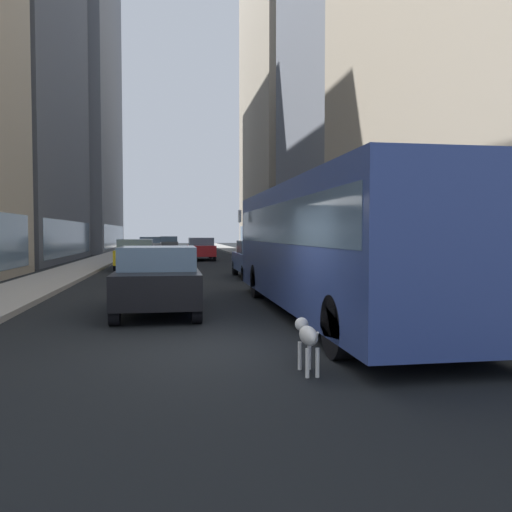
{
  "coord_description": "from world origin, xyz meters",
  "views": [
    {
      "loc": [
        -0.85,
        -8.61,
        1.94
      ],
      "look_at": [
        1.12,
        3.57,
        1.4
      ],
      "focal_mm": 36.32,
      "sensor_mm": 36.0,
      "label": 1
    }
  ],
  "objects_px": {
    "car_black_suv": "(158,279)",
    "car_grey_wagon": "(169,244)",
    "dalmatian_dog": "(307,336)",
    "pedestrian_with_handbag": "(420,270)",
    "car_yellow_taxi": "(136,254)",
    "car_blue_hatchback": "(257,259)",
    "transit_bus": "(329,240)",
    "car_red_coupe": "(201,249)",
    "car_silver_sedan": "(150,246)"
  },
  "relations": [
    {
      "from": "car_blue_hatchback",
      "to": "car_yellow_taxi",
      "type": "height_order",
      "value": "same"
    },
    {
      "from": "car_black_suv",
      "to": "pedestrian_with_handbag",
      "type": "xyz_separation_m",
      "value": [
        6.6,
        -0.58,
        0.19
      ]
    },
    {
      "from": "car_blue_hatchback",
      "to": "car_grey_wagon",
      "type": "relative_size",
      "value": 0.99
    },
    {
      "from": "car_red_coupe",
      "to": "dalmatian_dog",
      "type": "distance_m",
      "value": 30.74
    },
    {
      "from": "car_red_coupe",
      "to": "car_yellow_taxi",
      "type": "distance_m",
      "value": 9.9
    },
    {
      "from": "dalmatian_dog",
      "to": "pedestrian_with_handbag",
      "type": "relative_size",
      "value": 0.57
    },
    {
      "from": "transit_bus",
      "to": "car_yellow_taxi",
      "type": "xyz_separation_m",
      "value": [
        -5.6,
        16.85,
        -0.95
      ]
    },
    {
      "from": "car_red_coupe",
      "to": "car_blue_hatchback",
      "type": "xyz_separation_m",
      "value": [
        1.6,
        -15.35,
        -0.01
      ]
    },
    {
      "from": "car_yellow_taxi",
      "to": "pedestrian_with_handbag",
      "type": "xyz_separation_m",
      "value": [
        8.2,
        -16.27,
        0.19
      ]
    },
    {
      "from": "car_black_suv",
      "to": "car_grey_wagon",
      "type": "relative_size",
      "value": 1.12
    },
    {
      "from": "car_red_coupe",
      "to": "pedestrian_with_handbag",
      "type": "xyz_separation_m",
      "value": [
        4.2,
        -25.33,
        0.19
      ]
    },
    {
      "from": "car_red_coupe",
      "to": "dalmatian_dog",
      "type": "xyz_separation_m",
      "value": [
        -0.2,
        -30.74,
        -0.31
      ]
    },
    {
      "from": "car_grey_wagon",
      "to": "pedestrian_with_handbag",
      "type": "xyz_separation_m",
      "value": [
        6.6,
        -41.78,
        0.19
      ]
    },
    {
      "from": "car_black_suv",
      "to": "dalmatian_dog",
      "type": "distance_m",
      "value": 6.38
    },
    {
      "from": "transit_bus",
      "to": "car_red_coupe",
      "type": "distance_m",
      "value": 25.98
    },
    {
      "from": "car_silver_sedan",
      "to": "car_red_coupe",
      "type": "xyz_separation_m",
      "value": [
        4.0,
        -9.69,
        0.0
      ]
    },
    {
      "from": "pedestrian_with_handbag",
      "to": "car_grey_wagon",
      "type": "bearing_deg",
      "value": 98.97
    },
    {
      "from": "car_grey_wagon",
      "to": "dalmatian_dog",
      "type": "xyz_separation_m",
      "value": [
        2.2,
        -47.19,
        -0.31
      ]
    },
    {
      "from": "transit_bus",
      "to": "car_blue_hatchback",
      "type": "xyz_separation_m",
      "value": [
        0.0,
        10.56,
        -0.96
      ]
    },
    {
      "from": "car_red_coupe",
      "to": "pedestrian_with_handbag",
      "type": "relative_size",
      "value": 2.74
    },
    {
      "from": "transit_bus",
      "to": "pedestrian_with_handbag",
      "type": "relative_size",
      "value": 6.82
    },
    {
      "from": "car_black_suv",
      "to": "dalmatian_dog",
      "type": "bearing_deg",
      "value": -69.83
    },
    {
      "from": "car_blue_hatchback",
      "to": "car_yellow_taxi",
      "type": "xyz_separation_m",
      "value": [
        -5.6,
        6.29,
        0.01
      ]
    },
    {
      "from": "car_blue_hatchback",
      "to": "pedestrian_with_handbag",
      "type": "bearing_deg",
      "value": -75.42
    },
    {
      "from": "car_yellow_taxi",
      "to": "pedestrian_with_handbag",
      "type": "distance_m",
      "value": 18.22
    },
    {
      "from": "dalmatian_dog",
      "to": "pedestrian_with_handbag",
      "type": "xyz_separation_m",
      "value": [
        4.4,
        5.41,
        0.5
      ]
    },
    {
      "from": "pedestrian_with_handbag",
      "to": "transit_bus",
      "type": "bearing_deg",
      "value": -167.38
    },
    {
      "from": "car_red_coupe",
      "to": "car_black_suv",
      "type": "relative_size",
      "value": 1.02
    },
    {
      "from": "transit_bus",
      "to": "car_red_coupe",
      "type": "height_order",
      "value": "transit_bus"
    },
    {
      "from": "car_red_coupe",
      "to": "car_blue_hatchback",
      "type": "distance_m",
      "value": 15.43
    },
    {
      "from": "car_silver_sedan",
      "to": "pedestrian_with_handbag",
      "type": "height_order",
      "value": "pedestrian_with_handbag"
    },
    {
      "from": "car_yellow_taxi",
      "to": "car_blue_hatchback",
      "type": "bearing_deg",
      "value": -48.32
    },
    {
      "from": "transit_bus",
      "to": "car_red_coupe",
      "type": "bearing_deg",
      "value": 93.53
    },
    {
      "from": "car_red_coupe",
      "to": "car_grey_wagon",
      "type": "height_order",
      "value": "same"
    },
    {
      "from": "car_black_suv",
      "to": "car_yellow_taxi",
      "type": "distance_m",
      "value": 15.78
    },
    {
      "from": "car_grey_wagon",
      "to": "dalmatian_dog",
      "type": "relative_size",
      "value": 4.23
    },
    {
      "from": "car_red_coupe",
      "to": "car_grey_wagon",
      "type": "relative_size",
      "value": 1.14
    },
    {
      "from": "car_blue_hatchback",
      "to": "car_grey_wagon",
      "type": "height_order",
      "value": "same"
    },
    {
      "from": "car_black_suv",
      "to": "car_blue_hatchback",
      "type": "relative_size",
      "value": 1.13
    },
    {
      "from": "car_blue_hatchback",
      "to": "pedestrian_with_handbag",
      "type": "distance_m",
      "value": 10.32
    },
    {
      "from": "transit_bus",
      "to": "car_silver_sedan",
      "type": "xyz_separation_m",
      "value": [
        -5.6,
        35.61,
        -0.96
      ]
    },
    {
      "from": "car_black_suv",
      "to": "pedestrian_with_handbag",
      "type": "relative_size",
      "value": 2.7
    },
    {
      "from": "transit_bus",
      "to": "car_grey_wagon",
      "type": "distance_m",
      "value": 42.56
    },
    {
      "from": "car_blue_hatchback",
      "to": "dalmatian_dog",
      "type": "bearing_deg",
      "value": -96.68
    },
    {
      "from": "car_yellow_taxi",
      "to": "dalmatian_dog",
      "type": "xyz_separation_m",
      "value": [
        3.8,
        -21.68,
        -0.31
      ]
    },
    {
      "from": "transit_bus",
      "to": "car_grey_wagon",
      "type": "relative_size",
      "value": 2.83
    },
    {
      "from": "car_red_coupe",
      "to": "car_black_suv",
      "type": "xyz_separation_m",
      "value": [
        -2.4,
        -24.76,
        0.0
      ]
    },
    {
      "from": "pedestrian_with_handbag",
      "to": "dalmatian_dog",
      "type": "bearing_deg",
      "value": -129.13
    },
    {
      "from": "car_black_suv",
      "to": "car_yellow_taxi",
      "type": "xyz_separation_m",
      "value": [
        -1.6,
        15.7,
        0.0
      ]
    },
    {
      "from": "car_silver_sedan",
      "to": "car_red_coupe",
      "type": "height_order",
      "value": "same"
    }
  ]
}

